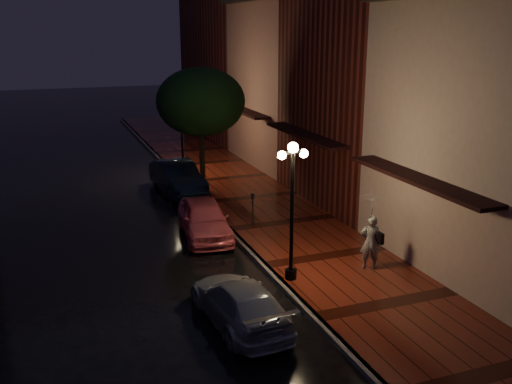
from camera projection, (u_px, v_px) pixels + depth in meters
name	position (u px, v px, depth m)	size (l,w,h in m)	color
ground	(230.00, 232.00, 22.16)	(120.00, 120.00, 0.00)	black
sidewalk	(283.00, 224.00, 22.90)	(4.50, 60.00, 0.15)	#4C170D
curb	(230.00, 231.00, 22.14)	(0.25, 60.00, 0.15)	#595451
storefront_near	(498.00, 140.00, 17.97)	(5.00, 8.00, 8.50)	gray
storefront_mid	(367.00, 79.00, 24.81)	(5.00, 8.00, 11.00)	#511914
storefront_far	(291.00, 86.00, 32.28)	(5.00, 8.00, 9.00)	#8C5951
storefront_extra	(235.00, 66.00, 41.12)	(5.00, 12.00, 10.00)	#511914
streetlamp_near	(292.00, 203.00, 17.06)	(0.96, 0.36, 4.31)	black
streetlamp_far	(182.00, 129.00, 29.64)	(0.96, 0.36, 4.31)	black
street_tree	(201.00, 104.00, 26.57)	(4.16, 4.16, 5.80)	black
pink_car	(204.00, 219.00, 21.52)	(1.69, 4.19, 1.43)	#E35D68
navy_car	(177.00, 177.00, 27.30)	(1.61, 4.62, 1.52)	black
silver_car	(240.00, 302.00, 15.20)	(1.70, 4.18, 1.21)	#A4A5AB
woman_with_umbrella	(372.00, 219.00, 18.05)	(1.05, 1.07, 2.52)	silver
parking_meter	(253.00, 206.00, 22.37)	(0.14, 0.12, 1.29)	black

